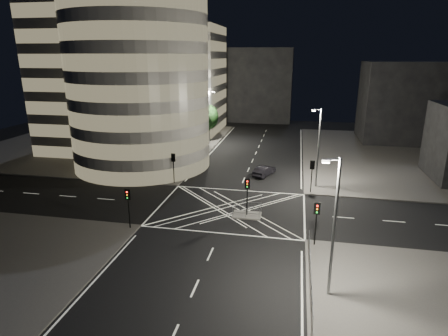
% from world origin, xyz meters
% --- Properties ---
extents(ground, '(120.00, 120.00, 0.00)m').
position_xyz_m(ground, '(0.00, 0.00, 0.00)').
color(ground, black).
rests_on(ground, ground).
extents(sidewalk_far_left, '(42.00, 42.00, 0.15)m').
position_xyz_m(sidewalk_far_left, '(-29.00, 27.00, 0.07)').
color(sidewalk_far_left, '#4F4C4A').
rests_on(sidewalk_far_left, ground).
extents(sidewalk_far_right, '(42.00, 42.00, 0.15)m').
position_xyz_m(sidewalk_far_right, '(29.00, 27.00, 0.07)').
color(sidewalk_far_right, '#4F4C4A').
rests_on(sidewalk_far_right, ground).
extents(central_island, '(3.00, 2.00, 0.15)m').
position_xyz_m(central_island, '(2.00, -1.50, 0.07)').
color(central_island, slate).
rests_on(central_island, ground).
extents(office_tower_curved, '(30.00, 29.00, 27.20)m').
position_xyz_m(office_tower_curved, '(-20.74, 18.74, 12.65)').
color(office_tower_curved, gray).
rests_on(office_tower_curved, sidewalk_far_left).
extents(office_block_rear, '(24.00, 16.00, 22.00)m').
position_xyz_m(office_block_rear, '(-22.00, 42.00, 11.15)').
color(office_block_rear, gray).
rests_on(office_block_rear, sidewalk_far_left).
extents(building_right_far, '(14.00, 12.00, 15.00)m').
position_xyz_m(building_right_far, '(26.00, 40.00, 7.65)').
color(building_right_far, black).
rests_on(building_right_far, sidewalk_far_right).
extents(building_far_end, '(18.00, 8.00, 18.00)m').
position_xyz_m(building_far_end, '(-4.00, 58.00, 9.00)').
color(building_far_end, black).
rests_on(building_far_end, ground).
extents(tree_a, '(4.08, 4.08, 6.41)m').
position_xyz_m(tree_a, '(-10.50, 9.00, 4.21)').
color(tree_a, black).
rests_on(tree_a, sidewalk_far_left).
extents(tree_b, '(4.13, 4.13, 6.95)m').
position_xyz_m(tree_b, '(-10.50, 15.00, 4.71)').
color(tree_b, black).
rests_on(tree_b, sidewalk_far_left).
extents(tree_c, '(4.54, 4.54, 7.72)m').
position_xyz_m(tree_c, '(-10.50, 21.00, 5.25)').
color(tree_c, black).
rests_on(tree_c, sidewalk_far_left).
extents(tree_d, '(4.35, 4.35, 7.02)m').
position_xyz_m(tree_d, '(-10.50, 27.00, 4.66)').
color(tree_d, black).
rests_on(tree_d, sidewalk_far_left).
extents(tree_e, '(4.26, 4.26, 7.00)m').
position_xyz_m(tree_e, '(-10.50, 33.00, 4.69)').
color(tree_e, black).
rests_on(tree_e, sidewalk_far_left).
extents(traffic_signal_fl, '(0.55, 0.22, 4.00)m').
position_xyz_m(traffic_signal_fl, '(-8.80, 6.80, 2.91)').
color(traffic_signal_fl, black).
rests_on(traffic_signal_fl, sidewalk_far_left).
extents(traffic_signal_nl, '(0.55, 0.22, 4.00)m').
position_xyz_m(traffic_signal_nl, '(-8.80, -6.80, 2.91)').
color(traffic_signal_nl, black).
rests_on(traffic_signal_nl, sidewalk_near_left).
extents(traffic_signal_fr, '(0.55, 0.22, 4.00)m').
position_xyz_m(traffic_signal_fr, '(8.80, 6.80, 2.91)').
color(traffic_signal_fr, black).
rests_on(traffic_signal_fr, sidewalk_far_right).
extents(traffic_signal_nr, '(0.55, 0.22, 4.00)m').
position_xyz_m(traffic_signal_nr, '(8.80, -6.80, 2.91)').
color(traffic_signal_nr, black).
rests_on(traffic_signal_nr, sidewalk_near_right).
extents(traffic_signal_island, '(0.55, 0.22, 4.00)m').
position_xyz_m(traffic_signal_island, '(2.00, -1.50, 2.91)').
color(traffic_signal_island, black).
rests_on(traffic_signal_island, central_island).
extents(street_lamp_left_near, '(1.25, 0.25, 10.00)m').
position_xyz_m(street_lamp_left_near, '(-9.44, 12.00, 5.54)').
color(street_lamp_left_near, slate).
rests_on(street_lamp_left_near, sidewalk_far_left).
extents(street_lamp_left_far, '(1.25, 0.25, 10.00)m').
position_xyz_m(street_lamp_left_far, '(-9.44, 30.00, 5.54)').
color(street_lamp_left_far, slate).
rests_on(street_lamp_left_far, sidewalk_far_left).
extents(street_lamp_right_far, '(1.25, 0.25, 10.00)m').
position_xyz_m(street_lamp_right_far, '(9.44, 9.00, 5.54)').
color(street_lamp_right_far, slate).
rests_on(street_lamp_right_far, sidewalk_far_right).
extents(street_lamp_right_near, '(1.25, 0.25, 10.00)m').
position_xyz_m(street_lamp_right_near, '(9.44, -14.00, 5.54)').
color(street_lamp_right_near, slate).
rests_on(street_lamp_right_near, sidewalk_near_right).
extents(railing_near_right, '(0.06, 11.70, 1.10)m').
position_xyz_m(railing_near_right, '(8.30, -12.15, 0.70)').
color(railing_near_right, slate).
rests_on(railing_near_right, sidewalk_near_right).
extents(railing_island_south, '(2.80, 0.06, 1.10)m').
position_xyz_m(railing_island_south, '(2.00, -2.40, 0.70)').
color(railing_island_south, slate).
rests_on(railing_island_south, central_island).
extents(railing_island_north, '(2.80, 0.06, 1.10)m').
position_xyz_m(railing_island_north, '(2.00, -0.60, 0.70)').
color(railing_island_north, slate).
rests_on(railing_island_north, central_island).
extents(sedan, '(3.09, 4.71, 1.47)m').
position_xyz_m(sedan, '(2.54, 12.61, 0.73)').
color(sedan, black).
rests_on(sedan, ground).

